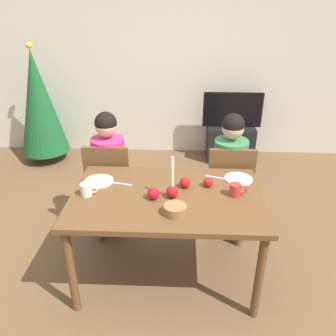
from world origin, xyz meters
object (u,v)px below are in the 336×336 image
object	(u,v)px
chair_left	(110,182)
apple_near_candle	(153,193)
person_left_child	(110,175)
tv_stand	(230,142)
plate_right	(238,179)
tv	(233,110)
mug_left	(87,189)
dining_table	(167,205)
plate_left	(99,181)
mug_right	(236,190)
bowl_walnuts	(175,210)
candle_centerpiece	(172,189)
person_right_child	(229,177)
apple_by_left_plate	(208,182)
chair_right	(228,184)
christmas_tree	(39,103)
apple_by_right_mug	(185,183)

from	to	relation	value
chair_left	apple_near_candle	xyz separation A→B (m)	(0.47, -0.66, 0.28)
person_left_child	tv_stand	bearing A→B (deg)	51.30
tv_stand	plate_right	size ratio (longest dim) A/B	2.90
tv	apple_near_candle	xyz separation A→B (m)	(-0.86, -2.36, 0.08)
mug_left	plate_right	bearing A→B (deg)	14.29
dining_table	tv_stand	world-z (taller)	dining_table
plate_left	mug_right	bearing A→B (deg)	-8.69
person_left_child	bowl_walnuts	bearing A→B (deg)	-54.56
candle_centerpiece	apple_near_candle	distance (m)	0.14
chair_left	tv	xyz separation A→B (m)	(1.33, 1.69, 0.20)
tv	person_right_child	bearing A→B (deg)	-98.02
tv_stand	mug_left	bearing A→B (deg)	-120.14
tv_stand	candle_centerpiece	distance (m)	2.51
chair_left	bowl_walnuts	world-z (taller)	chair_left
person_right_child	plate_left	distance (m)	1.19
dining_table	bowl_walnuts	size ratio (longest dim) A/B	9.13
dining_table	apple_by_left_plate	distance (m)	0.36
chair_left	person_right_child	size ratio (longest dim) A/B	0.77
person_right_child	chair_right	bearing A→B (deg)	-90.00
person_left_child	christmas_tree	world-z (taller)	christmas_tree
person_left_child	mug_left	xyz separation A→B (m)	(-0.02, -0.67, 0.23)
chair_right	tv_stand	bearing A→B (deg)	82.12
dining_table	tv	world-z (taller)	tv
person_right_child	mug_right	xyz separation A→B (m)	(-0.04, -0.63, 0.23)
christmas_tree	bowl_walnuts	size ratio (longest dim) A/B	10.24
apple_by_right_mug	apple_near_candle	bearing A→B (deg)	-142.25
chair_left	plate_right	world-z (taller)	chair_left
plate_right	mug_right	xyz separation A→B (m)	(-0.06, -0.25, 0.04)
dining_table	person_right_child	distance (m)	0.84
tv	mug_left	size ratio (longest dim) A/B	6.18
tv_stand	christmas_tree	distance (m)	2.62
person_left_child	plate_left	xyz separation A→B (m)	(0.02, -0.47, 0.19)
person_left_child	tv_stand	distance (m)	2.15
christmas_tree	tv_stand	bearing A→B (deg)	3.38
dining_table	apple_by_right_mug	world-z (taller)	apple_by_right_mug
christmas_tree	person_right_child	bearing A→B (deg)	-33.03
tv	plate_right	world-z (taller)	tv
plate_left	bowl_walnuts	bearing A→B (deg)	-34.09
person_left_child	mug_right	xyz separation A→B (m)	(1.06, -0.63, 0.23)
person_right_child	candle_centerpiece	xyz separation A→B (m)	(-0.50, -0.67, 0.25)
apple_by_left_plate	candle_centerpiece	bearing A→B (deg)	-147.61
tv	apple_by_right_mug	size ratio (longest dim) A/B	9.64
chair_left	apple_by_right_mug	bearing A→B (deg)	-35.33
mug_left	apple_by_right_mug	xyz separation A→B (m)	(0.71, 0.15, -0.01)
chair_left	plate_right	size ratio (longest dim) A/B	4.08
chair_left	tv	distance (m)	2.16
plate_left	apple_near_candle	bearing A→B (deg)	-27.08
chair_right	apple_by_left_plate	world-z (taller)	chair_right
person_right_child	tv	size ratio (longest dim) A/B	1.48
tv_stand	candle_centerpiece	size ratio (longest dim) A/B	2.00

